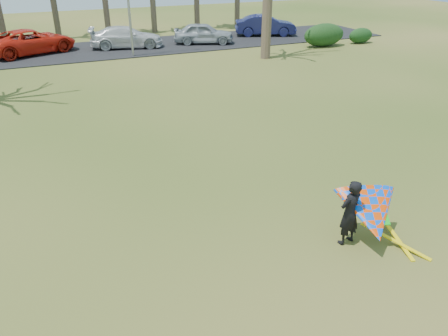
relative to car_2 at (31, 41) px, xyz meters
name	(u,v)px	position (x,y,z in m)	size (l,w,h in m)	color
ground	(256,240)	(4.19, -25.48, -0.88)	(100.00, 100.00, 0.00)	#244910
parking_strip	(96,50)	(4.19, -0.48, -0.85)	(46.00, 7.00, 0.06)	black
hedge_near	(324,35)	(20.07, -5.70, -0.05)	(3.34, 1.51, 1.67)	#143312
hedge_far	(361,36)	(23.43, -5.79, -0.31)	(2.07, 0.97, 1.15)	#123313
car_2	(31,41)	(0.00, 0.00, 0.00)	(2.73, 5.93, 1.65)	red
car_3	(126,37)	(6.42, -0.57, -0.07)	(2.11, 5.18, 1.50)	silver
car_4	(203,33)	(12.16, -1.31, -0.06)	(1.81, 4.49, 1.53)	#9AA1A7
car_5	(265,25)	(18.15, -0.11, 0.00)	(1.74, 4.98, 1.64)	#181B4A
kite_flyer	(369,214)	(6.58, -26.66, -0.04)	(2.13, 2.39, 2.02)	black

